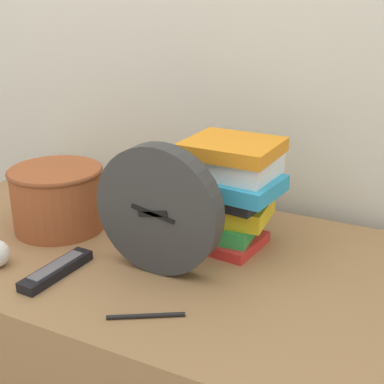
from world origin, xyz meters
name	(u,v)px	position (x,y,z in m)	size (l,w,h in m)	color
wall_back	(211,13)	(0.00, 0.74, 1.20)	(6.00, 0.04, 2.40)	silver
desk	(139,374)	(0.00, 0.34, 0.36)	(1.16, 0.67, 0.72)	olive
desk_clock	(158,210)	(0.11, 0.26, 0.85)	(0.27, 0.05, 0.27)	#333333
book_stack	(224,191)	(0.17, 0.45, 0.84)	(0.27, 0.19, 0.24)	red
basket	(57,196)	(-0.21, 0.34, 0.80)	(0.22, 0.22, 0.15)	#994C28
tv_remote	(57,270)	(-0.06, 0.15, 0.73)	(0.05, 0.18, 0.02)	black
pen	(146,316)	(0.18, 0.11, 0.72)	(0.12, 0.08, 0.01)	black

